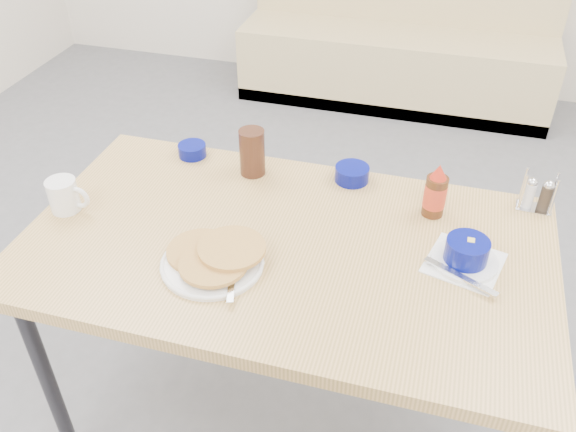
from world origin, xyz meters
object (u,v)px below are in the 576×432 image
(dining_table, at_px, (285,260))
(condiment_caddy, at_px, (537,197))
(pancake_plate, at_px, (214,259))
(grits_setting, at_px, (466,254))
(booth_bench, at_px, (398,44))
(creamer_bowl, at_px, (192,150))
(syrup_bottle, at_px, (435,193))
(coffee_mug, at_px, (65,195))
(butter_bowl, at_px, (352,174))
(amber_tumbler, at_px, (252,152))

(dining_table, distance_m, condiment_caddy, 0.73)
(dining_table, height_order, pancake_plate, pancake_plate)
(grits_setting, bearing_deg, booth_bench, 100.49)
(grits_setting, height_order, creamer_bowl, grits_setting)
(creamer_bowl, bearing_deg, grits_setting, -18.85)
(booth_bench, relative_size, dining_table, 1.36)
(pancake_plate, height_order, syrup_bottle, syrup_bottle)
(coffee_mug, bearing_deg, dining_table, 2.40)
(pancake_plate, bearing_deg, grits_setting, 16.06)
(pancake_plate, xyz_separation_m, grits_setting, (0.61, 0.18, 0.01))
(booth_bench, xyz_separation_m, grits_setting, (0.46, -2.49, 0.44))
(butter_bowl, relative_size, syrup_bottle, 0.64)
(butter_bowl, bearing_deg, dining_table, -108.29)
(booth_bench, bearing_deg, pancake_plate, -93.20)
(dining_table, bearing_deg, condiment_caddy, 27.98)
(booth_bench, relative_size, grits_setting, 8.26)
(booth_bench, height_order, pancake_plate, booth_bench)
(booth_bench, bearing_deg, grits_setting, -79.51)
(pancake_plate, height_order, butter_bowl, same)
(dining_table, relative_size, pancake_plate, 5.36)
(coffee_mug, bearing_deg, booth_bench, 76.06)
(dining_table, xyz_separation_m, amber_tumbler, (-0.19, 0.30, 0.14))
(booth_bench, xyz_separation_m, dining_table, (0.00, -2.53, 0.35))
(coffee_mug, relative_size, grits_setting, 0.54)
(booth_bench, relative_size, coffee_mug, 15.36)
(creamer_bowl, height_order, amber_tumbler, amber_tumbler)
(pancake_plate, bearing_deg, condiment_caddy, 30.93)
(creamer_bowl, xyz_separation_m, condiment_caddy, (1.05, 0.00, 0.02))
(creamer_bowl, distance_m, condiment_caddy, 1.05)
(dining_table, xyz_separation_m, condiment_caddy, (0.64, 0.34, 0.10))
(dining_table, relative_size, grits_setting, 6.09)
(butter_bowl, distance_m, amber_tumbler, 0.31)
(creamer_bowl, bearing_deg, coffee_mug, -121.76)
(grits_setting, xyz_separation_m, butter_bowl, (-0.35, 0.30, -0.01))
(creamer_bowl, bearing_deg, condiment_caddy, 0.00)
(booth_bench, distance_m, amber_tumbler, 2.30)
(booth_bench, bearing_deg, coffee_mug, -103.94)
(condiment_caddy, distance_m, syrup_bottle, 0.30)
(pancake_plate, distance_m, butter_bowl, 0.54)
(booth_bench, xyz_separation_m, coffee_mug, (-0.64, -2.56, 0.46))
(grits_setting, xyz_separation_m, amber_tumbler, (-0.65, 0.25, 0.04))
(butter_bowl, height_order, condiment_caddy, condiment_caddy)
(pancake_plate, height_order, creamer_bowl, pancake_plate)
(creamer_bowl, bearing_deg, dining_table, -39.75)
(amber_tumbler, height_order, condiment_caddy, amber_tumbler)
(grits_setting, bearing_deg, syrup_bottle, 117.02)
(dining_table, relative_size, syrup_bottle, 8.65)
(dining_table, xyz_separation_m, syrup_bottle, (0.36, 0.24, 0.13))
(coffee_mug, relative_size, syrup_bottle, 0.76)
(creamer_bowl, relative_size, condiment_caddy, 0.77)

